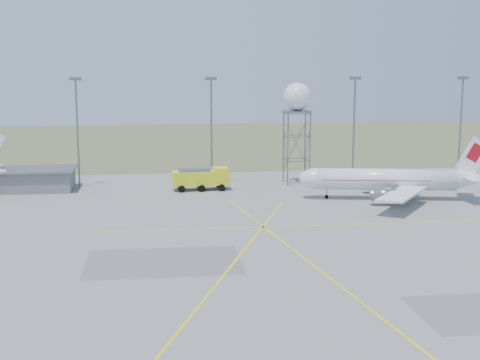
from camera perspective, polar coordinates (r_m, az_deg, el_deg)
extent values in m
plane|color=gray|center=(67.98, 11.03, -9.86)|extent=(400.00, 400.00, 0.00)
cube|color=#4D5D33|center=(203.02, -1.38, 3.35)|extent=(400.00, 120.00, 0.03)
cube|color=slate|center=(128.74, -18.06, -0.04)|extent=(18.00, 9.00, 3.60)
cube|color=slate|center=(128.44, -18.11, 0.82)|extent=(19.00, 10.00, 0.30)
cylinder|color=slate|center=(128.13, -13.69, 3.82)|extent=(0.36, 0.36, 20.00)
cube|color=slate|center=(127.53, -13.87, 8.38)|extent=(2.20, 0.50, 0.60)
cylinder|color=slate|center=(127.77, -2.45, 4.07)|extent=(0.36, 0.36, 20.00)
cube|color=slate|center=(127.17, -2.49, 8.65)|extent=(2.20, 0.50, 0.60)
cylinder|color=slate|center=(133.06, 9.68, 4.17)|extent=(0.36, 0.36, 20.00)
cube|color=slate|center=(132.48, 9.81, 8.56)|extent=(2.20, 0.50, 0.60)
cylinder|color=slate|center=(141.03, 18.29, 4.13)|extent=(0.36, 0.36, 20.00)
cube|color=slate|center=(140.49, 18.51, 8.27)|extent=(2.20, 0.50, 0.60)
cylinder|color=white|center=(116.53, 12.33, 0.06)|extent=(23.86, 7.88, 3.63)
ellipsoid|color=white|center=(115.26, 6.53, 0.11)|extent=(6.37, 4.63, 3.63)
cube|color=black|center=(115.11, 5.99, 0.39)|extent=(1.72, 2.21, 0.89)
cone|color=white|center=(119.65, 19.21, 0.12)|extent=(6.02, 4.56, 3.63)
cube|color=white|center=(119.11, 19.31, 1.92)|extent=(5.76, 1.33, 6.83)
cube|color=#AD0B17|center=(119.08, 19.41, 2.22)|extent=(3.13, 0.87, 3.50)
cube|color=white|center=(122.22, 18.65, 0.55)|extent=(3.77, 5.44, 0.16)
cube|color=white|center=(116.70, 19.39, 0.10)|extent=(3.77, 5.44, 0.16)
cube|color=white|center=(124.85, 12.35, 0.27)|extent=(8.07, 15.15, 0.33)
cube|color=white|center=(109.00, 13.68, -1.14)|extent=(12.14, 14.26, 0.33)
cylinder|color=slate|center=(121.81, 11.49, -0.32)|extent=(4.13, 2.75, 2.09)
cylinder|color=slate|center=(111.58, 12.25, -1.27)|extent=(4.13, 2.75, 2.09)
cube|color=#AD0B17|center=(116.25, 11.44, 0.11)|extent=(18.51, 6.92, 0.11)
cylinder|color=black|center=(115.92, 7.39, -1.38)|extent=(0.74, 0.74, 0.82)
cube|color=black|center=(117.37, 13.15, -1.42)|extent=(1.89, 5.52, 0.82)
cylinder|color=slate|center=(117.29, 13.15, -1.22)|extent=(0.25, 0.25, 1.63)
cylinder|color=slate|center=(126.88, 4.10, 2.64)|extent=(0.26, 0.26, 13.95)
cylinder|color=slate|center=(127.79, 5.99, 2.67)|extent=(0.26, 0.26, 13.95)
cylinder|color=slate|center=(131.94, 5.56, 2.90)|extent=(0.26, 0.26, 13.95)
cylinder|color=slate|center=(131.06, 3.73, 2.87)|extent=(0.26, 0.26, 13.95)
cube|color=slate|center=(128.74, 4.89, 5.86)|extent=(4.89, 4.89, 0.27)
sphere|color=white|center=(128.58, 4.91, 7.10)|extent=(5.37, 5.37, 5.37)
cube|color=yellow|center=(122.66, -3.39, 0.19)|extent=(10.43, 3.96, 2.51)
cube|color=yellow|center=(122.98, -1.70, 0.71)|extent=(2.90, 3.33, 1.60)
cube|color=black|center=(123.08, -1.34, 0.77)|extent=(0.27, 2.97, 1.14)
cube|color=slate|center=(122.30, -3.92, 0.86)|extent=(5.84, 3.04, 0.46)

